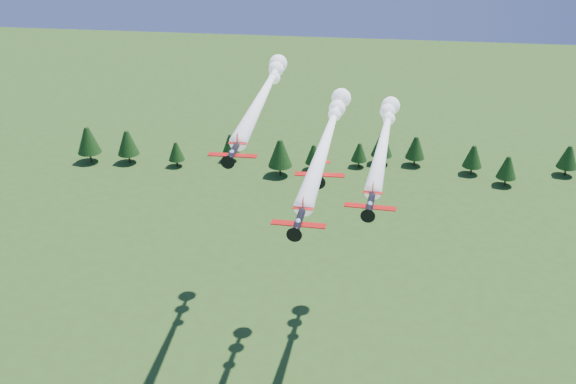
# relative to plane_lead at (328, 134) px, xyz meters

# --- Properties ---
(plane_lead) EXTENTS (6.76, 53.73, 3.70)m
(plane_lead) POSITION_rel_plane_lead_xyz_m (0.00, 0.00, 0.00)
(plane_lead) COLOR black
(plane_lead) RESTS_ON ground
(plane_left) EXTENTS (6.79, 53.08, 3.70)m
(plane_left) POSITION_rel_plane_lead_xyz_m (-12.32, 12.04, 3.20)
(plane_left) COLOR black
(plane_left) RESTS_ON ground
(plane_right) EXTENTS (8.39, 49.74, 3.70)m
(plane_right) POSITION_rel_plane_lead_xyz_m (9.28, 10.21, -3.38)
(plane_right) COLOR black
(plane_right) RESTS_ON ground
(plane_slot) EXTENTS (7.35, 7.99, 2.59)m
(plane_slot) POSITION_rel_plane_lead_xyz_m (-0.16, -11.99, -1.44)
(plane_slot) COLOR black
(plane_slot) RESTS_ON ground
(treeline) EXTENTS (174.01, 20.83, 11.93)m
(treeline) POSITION_rel_plane_lead_xyz_m (-8.19, 89.97, -40.08)
(treeline) COLOR #382314
(treeline) RESTS_ON ground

